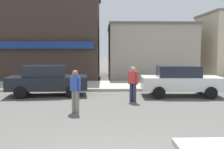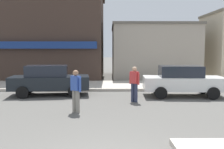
{
  "view_description": "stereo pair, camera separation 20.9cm",
  "coord_description": "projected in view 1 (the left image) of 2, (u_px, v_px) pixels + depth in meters",
  "views": [
    {
      "loc": [
        -0.17,
        -4.61,
        2.36
      ],
      "look_at": [
        0.13,
        4.5,
        1.5
      ],
      "focal_mm": 42.0,
      "sensor_mm": 36.0,
      "label": 1
    },
    {
      "loc": [
        0.04,
        -4.62,
        2.36
      ],
      "look_at": [
        0.13,
        4.5,
        1.5
      ],
      "focal_mm": 42.0,
      "sensor_mm": 36.0,
      "label": 2
    }
  ],
  "objects": [
    {
      "name": "parked_car_nearest",
      "position": [
        47.0,
        80.0,
        13.56
      ],
      "size": [
        4.16,
        2.2,
        1.56
      ],
      "color": "black",
      "rests_on": "ground"
    },
    {
      "name": "pedestrian_crossing_far",
      "position": [
        133.0,
        83.0,
        11.87
      ],
      "size": [
        0.46,
        0.44,
        1.61
      ],
      "color": "#2D334C",
      "rests_on": "ground"
    },
    {
      "name": "pedestrian_crossing_near",
      "position": [
        75.0,
        90.0,
        9.8
      ],
      "size": [
        0.47,
        0.43,
        1.61
      ],
      "color": "gray",
      "rests_on": "ground"
    },
    {
      "name": "building_corner_shop",
      "position": [
        34.0,
        35.0,
        22.33
      ],
      "size": [
        11.36,
        8.48,
        7.25
      ],
      "color": "#3D2D26",
      "rests_on": "ground"
    },
    {
      "name": "building_storefront_left_near",
      "position": [
        147.0,
        51.0,
        23.5
      ],
      "size": [
        6.94,
        8.08,
        4.47
      ],
      "color": "#9E9384",
      "rests_on": "ground"
    },
    {
      "name": "parked_car_second",
      "position": [
        180.0,
        80.0,
        13.38
      ],
      "size": [
        4.09,
        2.05,
        1.56
      ],
      "color": "white",
      "rests_on": "ground"
    },
    {
      "name": "kerb_far",
      "position": [
        106.0,
        85.0,
        16.9
      ],
      "size": [
        80.0,
        4.0,
        0.15
      ],
      "primitive_type": "cube",
      "color": "beige",
      "rests_on": "ground"
    }
  ]
}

